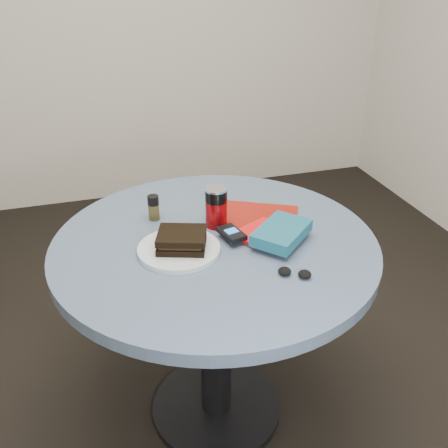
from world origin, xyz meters
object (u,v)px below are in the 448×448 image
object	(u,v)px
sandwich	(182,240)
mp3_player	(231,233)
plate	(179,249)
headphones	(295,273)
pepper_grinder	(154,207)
red_book	(259,232)
magazine	(257,216)
table	(215,283)
soda_can	(216,207)
novel	(282,233)

from	to	relation	value
sandwich	mp3_player	size ratio (longest dim) A/B	1.59
plate	sandwich	distance (m)	0.03
plate	headphones	size ratio (longest dim) A/B	2.50
plate	pepper_grinder	bearing A→B (deg)	99.00
red_book	plate	bearing A→B (deg)	158.34
plate	mp3_player	distance (m)	0.17
pepper_grinder	magazine	distance (m)	0.34
sandwich	mp3_player	distance (m)	0.16
plate	magazine	xyz separation A→B (m)	(0.30, 0.14, -0.01)
magazine	headphones	distance (m)	0.35
magazine	table	bearing A→B (deg)	-122.89
soda_can	magazine	world-z (taller)	soda_can
novel	red_book	bearing A→B (deg)	85.00
novel	mp3_player	xyz separation A→B (m)	(-0.14, 0.06, -0.01)
plate	mp3_player	size ratio (longest dim) A/B	2.30
table	novel	bearing A→B (deg)	-22.27
red_book	novel	distance (m)	0.08
plate	red_book	xyz separation A→B (m)	(0.26, 0.02, 0.00)
table	sandwich	size ratio (longest dim) A/B	5.93
table	novel	size ratio (longest dim) A/B	5.29
headphones	novel	bearing A→B (deg)	79.58
sandwich	mp3_player	world-z (taller)	sandwich
red_book	mp3_player	bearing A→B (deg)	157.30
plate	soda_can	xyz separation A→B (m)	(0.15, 0.12, 0.06)
plate	table	bearing A→B (deg)	17.03
magazine	novel	world-z (taller)	novel
sandwich	red_book	xyz separation A→B (m)	(0.25, 0.03, -0.03)
novel	soda_can	bearing A→B (deg)	92.42
sandwich	novel	bearing A→B (deg)	-7.27
novel	mp3_player	distance (m)	0.15
soda_can	red_book	distance (m)	0.16
red_book	mp3_player	world-z (taller)	mp3_player
plate	headphones	xyz separation A→B (m)	(0.28, -0.21, 0.00)
table	headphones	xyz separation A→B (m)	(0.16, -0.25, 0.17)
mp3_player	headphones	size ratio (longest dim) A/B	1.09
sandwich	novel	xyz separation A→B (m)	(0.30, -0.04, -0.00)
table	headphones	distance (m)	0.34
plate	magazine	size ratio (longest dim) A/B	0.93
magazine	novel	size ratio (longest dim) A/B	1.38
headphones	sandwich	bearing A→B (deg)	141.64
table	magazine	bearing A→B (deg)	29.92
magazine	novel	distance (m)	0.18
novel	mp3_player	bearing A→B (deg)	115.81
mp3_player	headphones	distance (m)	0.26
plate	pepper_grinder	xyz separation A→B (m)	(-0.04, 0.22, 0.04)
plate	novel	xyz separation A→B (m)	(0.31, -0.04, 0.03)
sandwich	pepper_grinder	size ratio (longest dim) A/B	1.99
mp3_player	soda_can	bearing A→B (deg)	99.85
soda_can	novel	distance (m)	0.23
pepper_grinder	mp3_player	size ratio (longest dim) A/B	0.80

